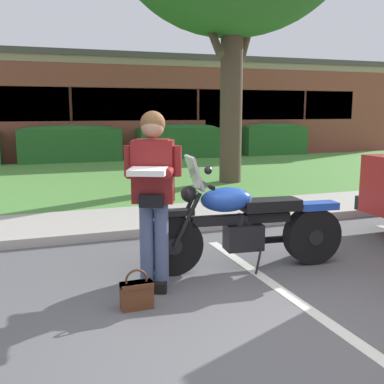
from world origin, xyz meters
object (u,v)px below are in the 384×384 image
object	(u,v)px
motorcycle	(252,225)
hedge_right	(273,139)
hedge_center_left	(70,143)
rider_person	(153,187)
brick_building	(59,107)
handbag	(137,293)
hedge_center_right	(179,141)

from	to	relation	value
motorcycle	hedge_right	bearing A→B (deg)	59.72
hedge_right	hedge_center_left	bearing A→B (deg)	-180.00
hedge_center_left	hedge_right	size ratio (longest dim) A/B	1.32
rider_person	motorcycle	bearing A→B (deg)	12.49
motorcycle	brick_building	xyz separation A→B (m)	(-0.83, 16.95, 1.34)
handbag	hedge_right	size ratio (longest dim) A/B	0.15
motorcycle	hedge_center_left	bearing A→B (deg)	94.80
rider_person	hedge_right	size ratio (longest dim) A/B	0.69
brick_building	handbag	bearing A→B (deg)	-91.94
rider_person	handbag	bearing A→B (deg)	-125.11
handbag	hedge_right	world-z (taller)	hedge_right
hedge_center_left	hedge_center_right	distance (m)	3.72
motorcycle	brick_building	world-z (taller)	brick_building
rider_person	hedge_center_right	bearing A→B (deg)	70.87
rider_person	brick_building	world-z (taller)	brick_building
handbag	brick_building	size ratio (longest dim) A/B	0.01
hedge_center_left	brick_building	xyz separation A→B (m)	(0.11, 5.80, 1.18)
handbag	brick_building	world-z (taller)	brick_building
motorcycle	hedge_center_left	world-z (taller)	motorcycle
handbag	hedge_center_right	distance (m)	12.51
motorcycle	hedge_right	world-z (taller)	motorcycle
motorcycle	hedge_right	size ratio (longest dim) A/B	0.91
motorcycle	hedge_center_right	xyz separation A→B (m)	(2.79, 11.15, 0.16)
brick_building	hedge_center_left	bearing A→B (deg)	-91.06
rider_person	hedge_center_left	xyz separation A→B (m)	(0.23, 11.40, -0.36)
handbag	motorcycle	bearing A→B (deg)	23.60
rider_person	brick_building	xyz separation A→B (m)	(0.34, 17.21, 0.82)
hedge_center_left	brick_building	world-z (taller)	brick_building
motorcycle	handbag	distance (m)	1.59
hedge_center_left	hedge_center_right	bearing A→B (deg)	-0.00
hedge_center_right	brick_building	bearing A→B (deg)	121.92
rider_person	brick_building	distance (m)	17.23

